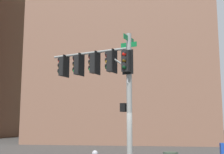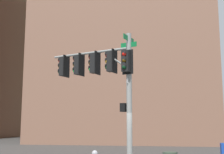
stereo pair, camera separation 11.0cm
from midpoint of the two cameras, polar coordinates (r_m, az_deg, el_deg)
name	(u,v)px [view 2 (the right image)]	position (r m, az deg, el deg)	size (l,w,h in m)	color
signal_pole_assembly	(105,74)	(14.88, -1.18, 0.57)	(2.02, 4.58, 6.28)	gray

